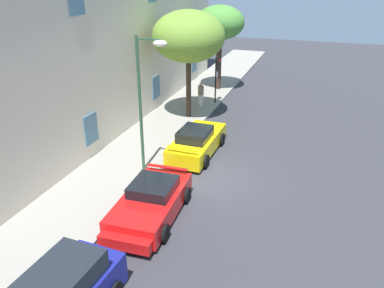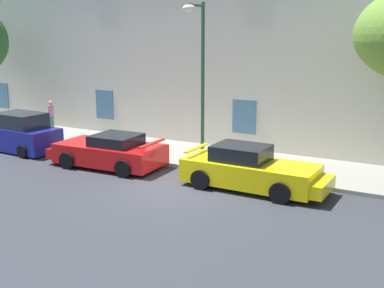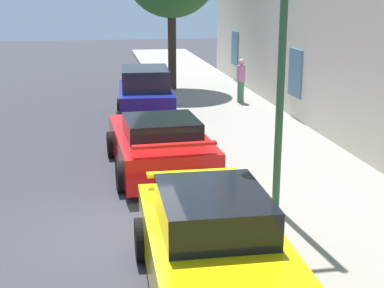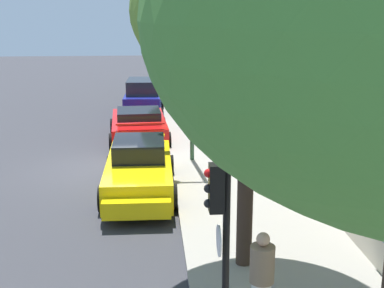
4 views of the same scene
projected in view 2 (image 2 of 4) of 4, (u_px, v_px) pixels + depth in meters
ground_plane at (172, 189)px, 16.15m from camera, size 80.00×80.00×0.00m
sidewalk at (226, 160)px, 19.76m from camera, size 60.00×3.75×0.14m
building_facade at (264, 1)px, 21.61m from camera, size 39.14×4.52×13.23m
sportscar_red_lead at (107, 152)px, 18.90m from camera, size 4.70×2.42×1.33m
sportscar_yellow_flank at (254, 171)px, 16.03m from camera, size 4.96×2.09×1.47m
hatchback_parked at (21, 134)px, 21.35m from camera, size 3.64×2.00×1.74m
street_lamp at (198, 56)px, 17.71m from camera, size 0.44×1.42×6.16m
pedestrian_admiring at (51, 115)px, 25.31m from camera, size 0.38×0.38×1.59m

